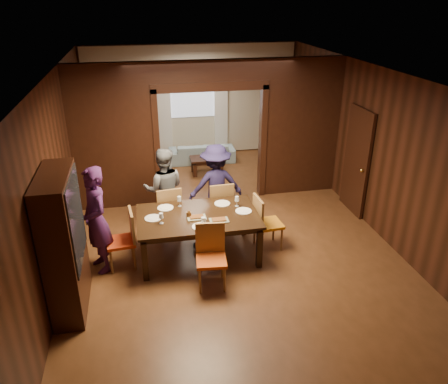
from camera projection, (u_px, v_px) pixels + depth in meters
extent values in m
plane|color=#553118|center=(226.00, 234.00, 8.04)|extent=(9.00, 9.00, 0.00)
cube|color=silver|center=(227.00, 74.00, 6.82)|extent=(5.50, 9.00, 0.02)
cube|color=black|center=(192.00, 101.00, 11.44)|extent=(5.50, 0.02, 2.90)
cube|color=black|center=(58.00, 172.00, 6.94)|extent=(0.02, 9.00, 2.90)
cube|color=black|center=(375.00, 150.00, 7.92)|extent=(0.02, 9.00, 2.90)
cube|color=black|center=(115.00, 151.00, 8.62)|extent=(1.65, 0.15, 2.40)
cube|color=black|center=(300.00, 139.00, 9.30)|extent=(1.65, 0.15, 2.40)
cube|color=black|center=(210.00, 73.00, 8.35)|extent=(5.50, 0.15, 0.50)
cube|color=beige|center=(192.00, 101.00, 11.41)|extent=(5.40, 0.04, 2.85)
imported|color=#421A4E|center=(96.00, 220.00, 6.71)|extent=(0.64, 0.75, 1.73)
imported|color=slate|center=(164.00, 190.00, 7.95)|extent=(0.81, 0.65, 1.57)
imported|color=#1F193F|center=(216.00, 185.00, 8.14)|extent=(1.04, 0.63, 1.57)
imported|color=#93B1C0|center=(202.00, 152.00, 11.39)|extent=(1.71, 0.72, 0.49)
imported|color=black|center=(201.00, 209.00, 7.22)|extent=(0.32, 0.32, 0.08)
cube|color=black|center=(199.00, 235.00, 7.25)|extent=(1.96, 1.22, 0.76)
cube|color=black|center=(207.00, 165.00, 10.66)|extent=(0.80, 0.50, 0.40)
cube|color=black|center=(64.00, 244.00, 5.83)|extent=(0.40, 1.20, 2.00)
cube|color=black|center=(357.00, 161.00, 8.52)|extent=(0.06, 0.90, 2.10)
cube|color=silver|center=(192.00, 92.00, 11.28)|extent=(1.20, 0.03, 1.30)
cube|color=white|center=(164.00, 111.00, 11.30)|extent=(0.35, 0.06, 2.40)
cube|color=white|center=(221.00, 108.00, 11.56)|extent=(0.35, 0.06, 2.40)
cylinder|color=silver|center=(153.00, 218.00, 6.99)|extent=(0.27, 0.27, 0.01)
cylinder|color=white|center=(165.00, 208.00, 7.32)|extent=(0.27, 0.27, 0.01)
cylinder|color=white|center=(222.00, 203.00, 7.47)|extent=(0.27, 0.27, 0.01)
cylinder|color=white|center=(243.00, 211.00, 7.22)|extent=(0.27, 0.27, 0.01)
cylinder|color=white|center=(201.00, 227.00, 6.74)|extent=(0.27, 0.27, 0.01)
cube|color=gray|center=(197.00, 217.00, 7.00)|extent=(0.30, 0.20, 0.04)
cube|color=slate|center=(219.00, 220.00, 6.91)|extent=(0.30, 0.20, 0.04)
cylinder|color=white|center=(203.00, 221.00, 6.76)|extent=(0.07, 0.07, 0.14)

